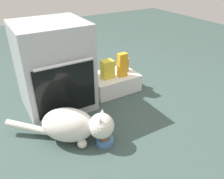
# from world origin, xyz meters

# --- Properties ---
(ground) EXTENTS (8.00, 8.00, 0.00)m
(ground) POSITION_xyz_m (0.00, 0.00, 0.00)
(ground) COLOR #384C47
(oven) EXTENTS (0.58, 0.59, 0.77)m
(oven) POSITION_xyz_m (-0.07, 0.49, 0.39)
(oven) COLOR #B7BABF
(oven) RESTS_ON ground
(pantry_cabinet) EXTENTS (0.49, 0.34, 0.17)m
(pantry_cabinet) POSITION_xyz_m (0.52, 0.47, 0.09)
(pantry_cabinet) COLOR white
(pantry_cabinet) RESTS_ON ground
(food_bowl) EXTENTS (0.13, 0.13, 0.07)m
(food_bowl) POSITION_xyz_m (0.05, -0.20, 0.03)
(food_bowl) COLOR #4C7AB7
(food_bowl) RESTS_ON ground
(cat) EXTENTS (0.69, 0.59, 0.27)m
(cat) POSITION_xyz_m (-0.13, -0.06, 0.14)
(cat) COLOR silver
(cat) RESTS_ON ground
(sauce_jar) EXTENTS (0.08, 0.08, 0.14)m
(sauce_jar) POSITION_xyz_m (0.68, 0.50, 0.24)
(sauce_jar) COLOR #D16023
(sauce_jar) RESTS_ON pantry_cabinet
(snack_bag) EXTENTS (0.12, 0.09, 0.18)m
(snack_bag) POSITION_xyz_m (0.44, 0.45, 0.26)
(snack_bag) COLOR yellow
(snack_bag) RESTS_ON pantry_cabinet
(juice_carton) EXTENTS (0.09, 0.06, 0.24)m
(juice_carton) POSITION_xyz_m (0.59, 0.40, 0.29)
(juice_carton) COLOR orange
(juice_carton) RESTS_ON pantry_cabinet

